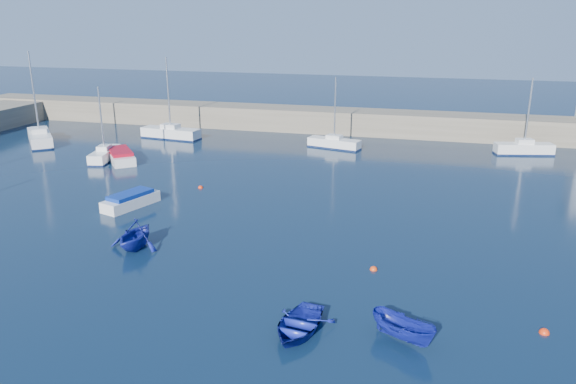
% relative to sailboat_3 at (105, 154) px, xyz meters
% --- Properties ---
extents(ground, '(220.00, 220.00, 0.00)m').
position_rel_sailboat_3_xyz_m(ground, '(19.45, -26.92, -0.56)').
color(ground, '#0C1E34').
rests_on(ground, ground).
extents(back_wall, '(96.00, 4.50, 2.60)m').
position_rel_sailboat_3_xyz_m(back_wall, '(19.45, 19.08, 0.74)').
color(back_wall, '#6D6453').
rests_on(back_wall, ground).
extents(sailboat_3, '(2.50, 5.32, 6.90)m').
position_rel_sailboat_3_xyz_m(sailboat_3, '(0.00, 0.00, 0.00)').
color(sailboat_3, silver).
rests_on(sailboat_3, ground).
extents(sailboat_4, '(6.41, 6.83, 9.64)m').
position_rel_sailboat_3_xyz_m(sailboat_4, '(-10.73, 4.59, 0.11)').
color(sailboat_4, silver).
rests_on(sailboat_4, ground).
extents(sailboat_5, '(6.85, 2.59, 8.84)m').
position_rel_sailboat_3_xyz_m(sailboat_5, '(1.60, 10.58, 0.08)').
color(sailboat_5, silver).
rests_on(sailboat_5, ground).
extents(sailboat_6, '(5.66, 2.78, 7.24)m').
position_rel_sailboat_3_xyz_m(sailboat_6, '(20.02, 10.62, -0.02)').
color(sailboat_6, silver).
rests_on(sailboat_6, ground).
extents(sailboat_7, '(5.73, 2.74, 7.45)m').
position_rel_sailboat_3_xyz_m(sailboat_7, '(38.57, 12.78, 0.05)').
color(sailboat_7, silver).
rests_on(sailboat_7, ground).
extents(motorboat_1, '(2.79, 4.58, 1.06)m').
position_rel_sailboat_3_xyz_m(motorboat_1, '(9.38, -11.49, -0.06)').
color(motorboat_1, silver).
rests_on(motorboat_1, ground).
extents(motorboat_2, '(4.98, 5.37, 1.12)m').
position_rel_sailboat_3_xyz_m(motorboat_2, '(1.62, 0.04, -0.04)').
color(motorboat_2, silver).
rests_on(motorboat_2, ground).
extents(dinghy_center, '(3.09, 3.97, 0.75)m').
position_rel_sailboat_3_xyz_m(dinghy_center, '(25.02, -24.59, -0.18)').
color(dinghy_center, navy).
rests_on(dinghy_center, ground).
extents(dinghy_left, '(2.91, 3.37, 1.76)m').
position_rel_sailboat_3_xyz_m(dinghy_left, '(13.55, -18.16, 0.32)').
color(dinghy_left, navy).
rests_on(dinghy_left, ground).
extents(dinghy_right, '(3.23, 2.53, 1.18)m').
position_rel_sailboat_3_xyz_m(dinghy_right, '(29.44, -24.14, 0.03)').
color(dinghy_right, navy).
rests_on(dinghy_right, ground).
extents(buoy_1, '(0.42, 0.42, 0.42)m').
position_rel_sailboat_3_xyz_m(buoy_1, '(27.43, -17.45, -0.56)').
color(buoy_1, red).
rests_on(buoy_1, ground).
extents(buoy_2, '(0.45, 0.45, 0.45)m').
position_rel_sailboat_3_xyz_m(buoy_2, '(35.31, -21.88, -0.56)').
color(buoy_2, red).
rests_on(buoy_2, ground).
extents(buoy_3, '(0.39, 0.39, 0.39)m').
position_rel_sailboat_3_xyz_m(buoy_3, '(12.35, -5.97, -0.56)').
color(buoy_3, red).
rests_on(buoy_3, ground).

